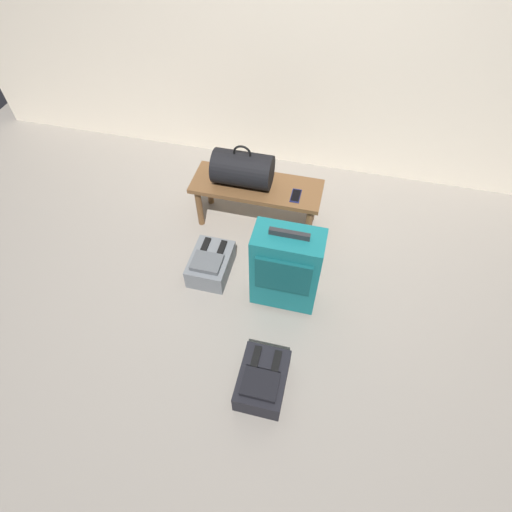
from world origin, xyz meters
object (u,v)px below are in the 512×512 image
object	(u,v)px
suitcase_upright_teal	(286,268)
backpack_grey	(211,264)
duffel_bag_black	(243,169)
cell_phone	(296,196)
bench	(257,191)
backpack_dark	(262,380)

from	to	relation	value
suitcase_upright_teal	backpack_grey	distance (m)	0.65
duffel_bag_black	backpack_grey	bearing A→B (deg)	-99.63
cell_phone	bench	bearing A→B (deg)	170.04
backpack_grey	backpack_dark	world-z (taller)	same
bench	suitcase_upright_teal	world-z (taller)	suitcase_upright_teal
suitcase_upright_teal	backpack_dark	size ratio (longest dim) A/B	1.89
backpack_dark	cell_phone	bearing A→B (deg)	92.26
bench	backpack_grey	xyz separation A→B (m)	(-0.21, -0.59, -0.24)
suitcase_upright_teal	backpack_grey	world-z (taller)	suitcase_upright_teal
cell_phone	duffel_bag_black	bearing A→B (deg)	172.54
backpack_grey	backpack_dark	size ratio (longest dim) A/B	1.00
duffel_bag_black	suitcase_upright_teal	distance (m)	0.87
bench	backpack_dark	world-z (taller)	bench
cell_phone	backpack_grey	world-z (taller)	cell_phone
duffel_bag_black	cell_phone	bearing A→B (deg)	-7.46
cell_phone	suitcase_upright_teal	distance (m)	0.65
suitcase_upright_teal	backpack_dark	bearing A→B (deg)	-90.20
suitcase_upright_teal	backpack_dark	distance (m)	0.71
backpack_grey	backpack_dark	bearing A→B (deg)	-53.51
bench	cell_phone	world-z (taller)	cell_phone
bench	duffel_bag_black	size ratio (longest dim) A/B	2.27
bench	cell_phone	bearing A→B (deg)	-9.96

